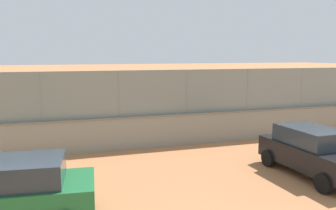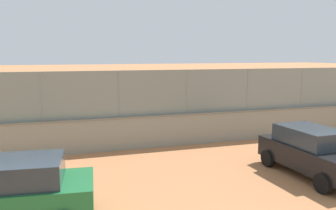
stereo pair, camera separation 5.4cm
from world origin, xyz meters
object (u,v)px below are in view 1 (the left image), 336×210
object	(u,v)px
player_foreground_swinging	(111,121)
player_crossing_court	(163,106)
sports_ball	(131,141)
courtside_bench	(169,127)
parked_car_green	(7,192)
parked_car_black	(313,151)
spare_ball_by_wall	(89,143)

from	to	relation	value
player_foreground_swinging	player_crossing_court	xyz separation A→B (m)	(-3.82, -3.20, 0.08)
sports_ball	courtside_bench	size ratio (longest dim) A/B	0.09
parked_car_green	courtside_bench	bearing A→B (deg)	-132.39
player_crossing_court	parked_car_black	distance (m)	10.82
player_foreground_swinging	parked_car_green	world-z (taller)	parked_car_green
player_crossing_court	parked_car_black	world-z (taller)	player_crossing_court
parked_car_black	parked_car_green	xyz separation A→B (m)	(9.56, 0.32, -0.01)
spare_ball_by_wall	player_foreground_swinging	bearing A→B (deg)	-153.66
courtside_bench	sports_ball	bearing A→B (deg)	19.90
player_crossing_court	spare_ball_by_wall	xyz separation A→B (m)	(4.98, 3.78, -0.96)
player_crossing_court	parked_car_green	world-z (taller)	player_crossing_court
player_crossing_court	sports_ball	distance (m)	5.24
parked_car_black	parked_car_green	size ratio (longest dim) A/B	0.90
spare_ball_by_wall	parked_car_black	distance (m)	9.65
spare_ball_by_wall	parked_car_black	world-z (taller)	parked_car_black
player_foreground_swinging	parked_car_green	size ratio (longest dim) A/B	0.35
player_crossing_court	parked_car_green	distance (m)	13.51
player_crossing_court	sports_ball	size ratio (longest dim) A/B	12.04
spare_ball_by_wall	player_crossing_court	bearing A→B (deg)	-142.81
player_crossing_court	parked_car_green	size ratio (longest dim) A/B	0.38
sports_ball	spare_ball_by_wall	world-z (taller)	sports_ball
courtside_bench	parked_car_black	bearing A→B (deg)	109.53
courtside_bench	parked_car_black	size ratio (longest dim) A/B	0.40
parked_car_black	parked_car_green	distance (m)	9.56
player_foreground_swinging	spare_ball_by_wall	bearing A→B (deg)	26.34
player_foreground_swinging	player_crossing_court	distance (m)	4.99
parked_car_black	parked_car_green	world-z (taller)	parked_car_black
player_crossing_court	sports_ball	bearing A→B (deg)	53.73
sports_ball	parked_car_black	distance (m)	8.11
player_foreground_swinging	parked_car_black	xyz separation A→B (m)	(-5.53, 7.48, -0.08)
player_crossing_court	parked_car_black	size ratio (longest dim) A/B	0.42
player_foreground_swinging	parked_car_black	size ratio (longest dim) A/B	0.39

